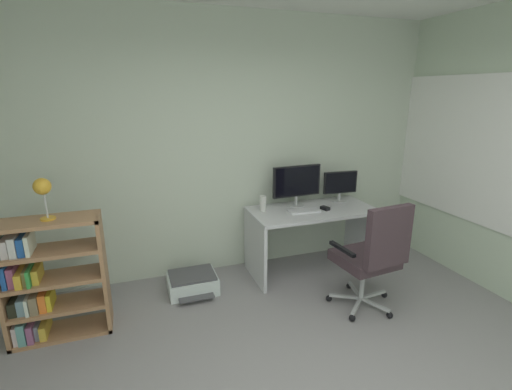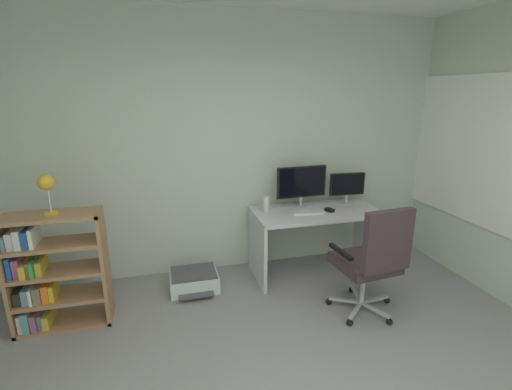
# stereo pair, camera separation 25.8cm
# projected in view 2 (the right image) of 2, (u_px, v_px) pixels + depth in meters

# --- Properties ---
(wall_back) EXTENTS (4.82, 0.10, 2.79)m
(wall_back) POSITION_uv_depth(u_px,v_px,m) (229.00, 147.00, 3.99)
(wall_back) COLOR beige
(wall_back) RESTS_ON ground
(window_pane) EXTENTS (0.01, 1.59, 1.42)m
(window_pane) POSITION_uv_depth(u_px,v_px,m) (472.00, 150.00, 3.79)
(window_pane) COLOR white
(window_frame) EXTENTS (0.02, 1.67, 1.50)m
(window_frame) POSITION_uv_depth(u_px,v_px,m) (472.00, 150.00, 3.78)
(window_frame) COLOR white
(desk) EXTENTS (1.38, 0.68, 0.73)m
(desk) POSITION_uv_depth(u_px,v_px,m) (316.00, 227.00, 4.03)
(desk) COLOR silver
(desk) RESTS_ON ground
(monitor_main) EXTENTS (0.57, 0.18, 0.46)m
(monitor_main) POSITION_uv_depth(u_px,v_px,m) (302.00, 183.00, 4.02)
(monitor_main) COLOR #B2B5B7
(monitor_main) RESTS_ON desk
(monitor_secondary) EXTENTS (0.41, 0.18, 0.36)m
(monitor_secondary) POSITION_uv_depth(u_px,v_px,m) (347.00, 186.00, 4.18)
(monitor_secondary) COLOR #B2B5B7
(monitor_secondary) RESTS_ON desk
(keyboard) EXTENTS (0.35, 0.15, 0.02)m
(keyboard) POSITION_uv_depth(u_px,v_px,m) (308.00, 212.00, 3.89)
(keyboard) COLOR silver
(keyboard) RESTS_ON desk
(computer_mouse) EXTENTS (0.09, 0.11, 0.03)m
(computer_mouse) POSITION_uv_depth(u_px,v_px,m) (330.00, 210.00, 3.94)
(computer_mouse) COLOR black
(computer_mouse) RESTS_ON desk
(desktop_speaker) EXTENTS (0.07, 0.07, 0.17)m
(desktop_speaker) POSITION_uv_depth(u_px,v_px,m) (266.00, 204.00, 3.93)
(desktop_speaker) COLOR silver
(desktop_speaker) RESTS_ON desk
(office_chair) EXTENTS (0.63, 0.64, 1.07)m
(office_chair) POSITION_uv_depth(u_px,v_px,m) (373.00, 257.00, 3.20)
(office_chair) COLOR #B7BABC
(office_chair) RESTS_ON ground
(bookshelf) EXTENTS (0.77, 0.31, 1.02)m
(bookshelf) POSITION_uv_depth(u_px,v_px,m) (49.00, 274.00, 3.09)
(bookshelf) COLOR #A4754E
(bookshelf) RESTS_ON ground
(desk_lamp) EXTENTS (0.13, 0.13, 0.33)m
(desk_lamp) POSITION_uv_depth(u_px,v_px,m) (46.00, 185.00, 2.90)
(desk_lamp) COLOR gold
(desk_lamp) RESTS_ON bookshelf
(printer) EXTENTS (0.49, 0.47, 0.19)m
(printer) POSITION_uv_depth(u_px,v_px,m) (194.00, 280.00, 3.79)
(printer) COLOR silver
(printer) RESTS_ON ground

